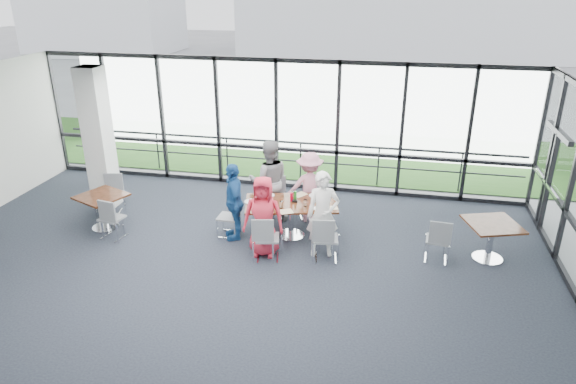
% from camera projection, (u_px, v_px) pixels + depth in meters
% --- Properties ---
extents(floor, '(12.00, 10.00, 0.02)m').
position_uv_depth(floor, '(209.00, 295.00, 8.62)').
color(floor, black).
rests_on(floor, ground).
extents(ceiling, '(12.00, 10.00, 0.04)m').
position_uv_depth(ceiling, '(196.00, 107.00, 7.38)').
color(ceiling, silver).
rests_on(ceiling, ground).
extents(curtain_wall_back, '(12.00, 0.10, 3.20)m').
position_uv_depth(curtain_wall_back, '(276.00, 125.00, 12.51)').
color(curtain_wall_back, white).
rests_on(curtain_wall_back, ground).
extents(exit_door, '(0.12, 1.60, 2.10)m').
position_uv_depth(exit_door, '(549.00, 183.00, 10.44)').
color(exit_door, black).
rests_on(exit_door, ground).
extents(structural_column, '(0.50, 0.50, 3.20)m').
position_uv_depth(structural_column, '(99.00, 139.00, 11.40)').
color(structural_column, white).
rests_on(structural_column, ground).
extents(apron, '(80.00, 70.00, 0.02)m').
position_uv_depth(apron, '(310.00, 133.00, 17.65)').
color(apron, gray).
rests_on(apron, ground).
extents(grass_strip, '(80.00, 5.00, 0.01)m').
position_uv_depth(grass_strip, '(299.00, 150.00, 15.83)').
color(grass_strip, '#215219').
rests_on(grass_strip, ground).
extents(hangar_main, '(24.00, 10.00, 6.00)m').
position_uv_depth(hangar_main, '(421.00, 8.00, 35.57)').
color(hangar_main, silver).
rests_on(hangar_main, ground).
extents(hangar_aux, '(10.00, 6.00, 4.00)m').
position_uv_depth(hangar_aux, '(105.00, 22.00, 36.57)').
color(hangar_aux, silver).
rests_on(hangar_aux, ground).
extents(guard_rail, '(12.00, 0.06, 0.06)m').
position_uv_depth(guard_rail, '(282.00, 160.00, 13.48)').
color(guard_rail, '#2D2D33').
rests_on(guard_rail, ground).
extents(main_table, '(2.01, 1.40, 0.75)m').
position_uv_depth(main_table, '(291.00, 208.00, 10.34)').
color(main_table, '#331809').
rests_on(main_table, ground).
extents(side_table_left, '(1.13, 1.13, 0.75)m').
position_uv_depth(side_table_left, '(102.00, 200.00, 10.67)').
color(side_table_left, '#331809').
rests_on(side_table_left, ground).
extents(side_table_right, '(1.14, 1.14, 0.75)m').
position_uv_depth(side_table_right, '(492.00, 229.00, 9.46)').
color(side_table_right, '#331809').
rests_on(side_table_right, ground).
extents(diner_near_left, '(0.81, 0.57, 1.58)m').
position_uv_depth(diner_near_left, '(263.00, 216.00, 9.60)').
color(diner_near_left, red).
rests_on(diner_near_left, ground).
extents(diner_near_right, '(0.70, 0.58, 1.67)m').
position_uv_depth(diner_near_right, '(323.00, 215.00, 9.56)').
color(diner_near_right, white).
rests_on(diner_near_right, ground).
extents(diner_far_left, '(1.00, 0.78, 1.80)m').
position_uv_depth(diner_far_left, '(269.00, 181.00, 10.99)').
color(diner_far_left, gray).
rests_on(diner_far_left, ground).
extents(diner_far_right, '(1.10, 0.74, 1.55)m').
position_uv_depth(diner_far_right, '(310.00, 187.00, 10.97)').
color(diner_far_right, pink).
rests_on(diner_far_right, ground).
extents(diner_end, '(0.84, 1.06, 1.60)m').
position_uv_depth(diner_end, '(234.00, 201.00, 10.23)').
color(diner_end, '#1A4C8C').
rests_on(diner_end, ground).
extents(chair_main_nl, '(0.50, 0.50, 0.87)m').
position_uv_depth(chair_main_nl, '(268.00, 238.00, 9.56)').
color(chair_main_nl, gray).
rests_on(chair_main_nl, ground).
extents(chair_main_nr, '(0.49, 0.49, 0.87)m').
position_uv_depth(chair_main_nr, '(326.00, 238.00, 9.54)').
color(chair_main_nr, gray).
rests_on(chair_main_nr, ground).
extents(chair_main_fl, '(0.57, 0.57, 0.88)m').
position_uv_depth(chair_main_fl, '(271.00, 199.00, 11.24)').
color(chair_main_fl, gray).
rests_on(chair_main_fl, ground).
extents(chair_main_fr, '(0.51, 0.51, 0.81)m').
position_uv_depth(chair_main_fr, '(309.00, 200.00, 11.26)').
color(chair_main_fr, gray).
rests_on(chair_main_fr, ground).
extents(chair_main_end, '(0.42, 0.42, 0.83)m').
position_uv_depth(chair_main_end, '(228.00, 217.00, 10.44)').
color(chair_main_end, gray).
rests_on(chair_main_end, ground).
extents(chair_spare_la, '(0.49, 0.49, 0.86)m').
position_uv_depth(chair_spare_la, '(112.00, 218.00, 10.35)').
color(chair_spare_la, gray).
rests_on(chair_spare_la, ground).
extents(chair_spare_lb, '(0.52, 0.52, 0.87)m').
position_uv_depth(chair_spare_lb, '(109.00, 196.00, 11.42)').
color(chair_spare_lb, gray).
rests_on(chair_spare_lb, ground).
extents(chair_spare_r, '(0.45, 0.45, 0.85)m').
position_uv_depth(chair_spare_r, '(438.00, 240.00, 9.51)').
color(chair_spare_r, gray).
rests_on(chair_spare_r, ground).
extents(plate_nl, '(0.25, 0.25, 0.01)m').
position_uv_depth(plate_nl, '(263.00, 209.00, 9.99)').
color(plate_nl, white).
rests_on(plate_nl, main_table).
extents(plate_nr, '(0.24, 0.24, 0.01)m').
position_uv_depth(plate_nr, '(320.00, 209.00, 10.00)').
color(plate_nr, white).
rests_on(plate_nr, main_table).
extents(plate_fl, '(0.28, 0.28, 0.01)m').
position_uv_depth(plate_fl, '(268.00, 195.00, 10.61)').
color(plate_fl, white).
rests_on(plate_fl, main_table).
extents(plate_fr, '(0.25, 0.25, 0.01)m').
position_uv_depth(plate_fr, '(315.00, 195.00, 10.61)').
color(plate_fr, white).
rests_on(plate_fr, main_table).
extents(plate_end, '(0.27, 0.27, 0.01)m').
position_uv_depth(plate_end, '(251.00, 202.00, 10.31)').
color(plate_end, white).
rests_on(plate_end, main_table).
extents(tumbler_a, '(0.07, 0.07, 0.15)m').
position_uv_depth(tumbler_a, '(281.00, 205.00, 10.01)').
color(tumbler_a, white).
rests_on(tumbler_a, main_table).
extents(tumbler_b, '(0.07, 0.07, 0.15)m').
position_uv_depth(tumbler_b, '(305.00, 203.00, 10.09)').
color(tumbler_b, white).
rests_on(tumbler_b, main_table).
extents(tumbler_c, '(0.07, 0.07, 0.14)m').
position_uv_depth(tumbler_c, '(292.00, 195.00, 10.48)').
color(tumbler_c, white).
rests_on(tumbler_c, main_table).
extents(tumbler_d, '(0.07, 0.07, 0.13)m').
position_uv_depth(tumbler_d, '(259.00, 202.00, 10.16)').
color(tumbler_d, white).
rests_on(tumbler_d, main_table).
extents(menu_a, '(0.39, 0.35, 0.00)m').
position_uv_depth(menu_a, '(284.00, 212.00, 9.88)').
color(menu_a, white).
rests_on(menu_a, main_table).
extents(menu_b, '(0.32, 0.26, 0.00)m').
position_uv_depth(menu_b, '(330.00, 208.00, 10.05)').
color(menu_b, white).
rests_on(menu_b, main_table).
extents(menu_c, '(0.34, 0.37, 0.00)m').
position_uv_depth(menu_c, '(300.00, 195.00, 10.66)').
color(menu_c, white).
rests_on(menu_c, main_table).
extents(condiment_caddy, '(0.10, 0.07, 0.04)m').
position_uv_depth(condiment_caddy, '(295.00, 201.00, 10.31)').
color(condiment_caddy, black).
rests_on(condiment_caddy, main_table).
extents(ketchup_bottle, '(0.06, 0.06, 0.18)m').
position_uv_depth(ketchup_bottle, '(291.00, 197.00, 10.32)').
color(ketchup_bottle, '#B5001D').
rests_on(ketchup_bottle, main_table).
extents(green_bottle, '(0.05, 0.05, 0.20)m').
position_uv_depth(green_bottle, '(295.00, 196.00, 10.35)').
color(green_bottle, '#1C7E1E').
rests_on(green_bottle, main_table).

